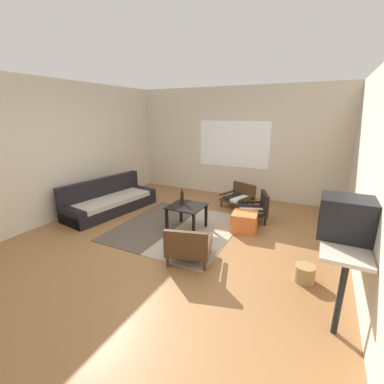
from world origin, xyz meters
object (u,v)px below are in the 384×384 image
(coffee_table, at_px, (187,210))
(ottoman_orange, at_px, (244,222))
(wicker_basket, at_px, (305,273))
(armchair_by_window, at_px, (239,196))
(armchair_corner, at_px, (256,208))
(couch, at_px, (110,202))
(console_shelf, at_px, (342,233))
(armchair_striped_foreground, at_px, (189,245))
(clay_vase, at_px, (343,210))
(crt_television, at_px, (347,218))
(glass_bottle, at_px, (182,197))

(coffee_table, bearing_deg, ottoman_orange, 24.05)
(wicker_basket, bearing_deg, armchair_by_window, 123.77)
(armchair_corner, bearing_deg, armchair_by_window, 130.24)
(couch, relative_size, console_shelf, 1.19)
(armchair_striped_foreground, xyz_separation_m, clay_vase, (1.86, 0.61, 0.65))
(crt_television, bearing_deg, couch, 166.41)
(console_shelf, relative_size, wicker_basket, 6.99)
(ottoman_orange, bearing_deg, console_shelf, -36.82)
(glass_bottle, bearing_deg, ottoman_orange, 17.20)
(clay_vase, xyz_separation_m, glass_bottle, (-2.54, 0.45, -0.32))
(couch, xyz_separation_m, wicker_basket, (4.03, -0.82, -0.11))
(clay_vase, bearing_deg, armchair_corner, 134.94)
(clay_vase, bearing_deg, armchair_striped_foreground, -162.00)
(armchair_by_window, bearing_deg, armchair_corner, -49.76)
(armchair_by_window, xyz_separation_m, glass_bottle, (-0.63, -1.56, 0.34))
(couch, xyz_separation_m, armchair_corner, (2.98, 0.91, 0.05))
(armchair_by_window, height_order, console_shelf, console_shelf)
(clay_vase, height_order, wicker_basket, clay_vase)
(glass_bottle, bearing_deg, armchair_corner, 38.57)
(coffee_table, relative_size, ottoman_orange, 1.41)
(couch, relative_size, coffee_table, 3.45)
(armchair_corner, distance_m, glass_bottle, 1.52)
(armchair_corner, xyz_separation_m, console_shelf, (1.37, -1.67, 0.45))
(armchair_corner, distance_m, console_shelf, 2.21)
(clay_vase, distance_m, glass_bottle, 2.60)
(console_shelf, height_order, clay_vase, clay_vase)
(couch, bearing_deg, crt_television, -13.59)
(armchair_corner, distance_m, ottoman_orange, 0.60)
(armchair_striped_foreground, relative_size, clay_vase, 2.32)
(clay_vase, relative_size, wicker_basket, 1.26)
(ottoman_orange, relative_size, wicker_basket, 1.71)
(armchair_striped_foreground, relative_size, crt_television, 1.38)
(couch, xyz_separation_m, crt_television, (4.35, -1.05, 0.80))
(armchair_corner, xyz_separation_m, clay_vase, (1.37, -1.38, 0.64))
(ottoman_orange, xyz_separation_m, wicker_basket, (1.11, -1.14, -0.06))
(armchair_by_window, height_order, clay_vase, clay_vase)
(couch, xyz_separation_m, armchair_by_window, (2.45, 1.54, 0.03))
(console_shelf, bearing_deg, armchair_striped_foreground, -170.38)
(ottoman_orange, height_order, wicker_basket, ottoman_orange)
(console_shelf, relative_size, glass_bottle, 6.39)
(console_shelf, relative_size, crt_television, 3.31)
(armchair_by_window, bearing_deg, couch, -147.82)
(armchair_by_window, xyz_separation_m, clay_vase, (1.91, -2.01, 0.66))
(ottoman_orange, distance_m, glass_bottle, 1.22)
(armchair_striped_foreground, height_order, crt_television, crt_television)
(wicker_basket, bearing_deg, armchair_striped_foreground, -170.64)
(ottoman_orange, distance_m, console_shelf, 1.88)
(armchair_by_window, xyz_separation_m, wicker_basket, (1.58, -2.36, -0.14))
(armchair_striped_foreground, relative_size, ottoman_orange, 1.71)
(couch, bearing_deg, glass_bottle, -0.70)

